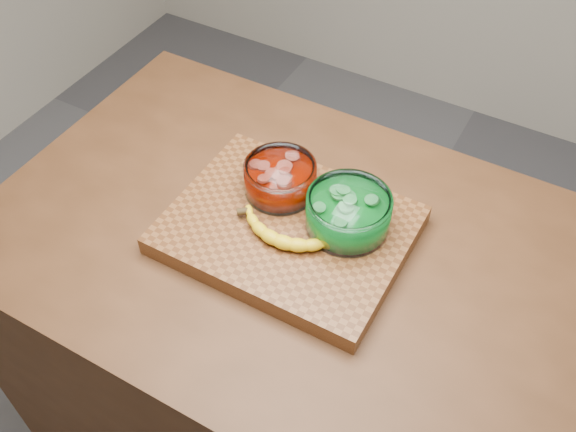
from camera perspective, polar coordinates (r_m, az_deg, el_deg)
The scene contains 6 objects.
ground at distance 2.02m, azimuth 0.00°, elevation -18.60°, with size 3.50×3.50×0.00m, color #535358.
counter at distance 1.62m, azimuth 0.00°, elevation -12.20°, with size 1.20×0.80×0.90m, color #4E2D17.
cutting_board at distance 1.24m, azimuth 0.00°, elevation -1.24°, with size 0.45×0.35×0.04m, color brown.
bowl_red at distance 1.26m, azimuth -0.69°, elevation 3.35°, with size 0.14×0.14×0.07m.
bowl_green at distance 1.20m, azimuth 5.38°, elevation 0.28°, with size 0.16×0.16×0.07m.
banana at distance 1.19m, azimuth 0.03°, elevation -1.23°, with size 0.23×0.11×0.03m, color yellow, non-canonical shape.
Camera 1 is at (0.40, -0.71, 1.85)m, focal length 40.00 mm.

